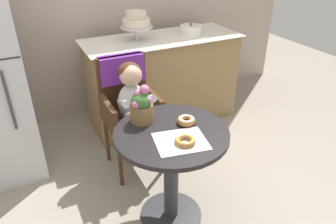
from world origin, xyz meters
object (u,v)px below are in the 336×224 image
wicker_chair (127,96)px  flower_vase (142,106)px  donut_front (186,120)px  seated_child (133,100)px  tiered_cake_stand (136,22)px  cafe_table (171,159)px  round_layer_cake (191,30)px  donut_mid (185,141)px

wicker_chair → flower_vase: flower_vase is taller
wicker_chair → donut_front: bearing=-72.9°
seated_child → donut_front: (0.16, -0.55, 0.07)m
tiered_cake_stand → seated_child: bearing=-114.3°
wicker_chair → donut_front: (0.16, -0.70, 0.10)m
cafe_table → tiered_cake_stand: tiered_cake_stand is taller
donut_front → round_layer_cake: size_ratio=0.56×
seated_child → donut_mid: (0.04, -0.74, 0.06)m
wicker_chair → flower_vase: bearing=-94.1°
cafe_table → tiered_cake_stand: bearing=77.4°
flower_vase → tiered_cake_stand: (0.40, 1.10, 0.25)m
donut_front → flower_vase: size_ratio=0.48×
flower_vase → round_layer_cake: (0.97, 1.08, 0.11)m
donut_front → flower_vase: 0.30m
tiered_cake_stand → flower_vase: bearing=-110.1°
donut_front → round_layer_cake: round_layer_cake is taller
donut_mid → tiered_cake_stand: bearing=79.1°
round_layer_cake → cafe_table: bearing=-123.8°
seated_child → donut_mid: bearing=-86.7°
flower_vase → tiered_cake_stand: 1.20m
round_layer_cake → donut_front: bearing=-120.5°
wicker_chair → tiered_cake_stand: 0.78m
cafe_table → wicker_chair: size_ratio=0.75×
tiered_cake_stand → donut_front: bearing=-97.4°
seated_child → donut_front: seated_child is taller
donut_mid → round_layer_cake: round_layer_cake is taller
seated_child → donut_mid: size_ratio=5.87×
wicker_chair → seated_child: (0.00, -0.16, 0.04)m
round_layer_cake → seated_child: bearing=-142.1°
seated_child → round_layer_cake: round_layer_cake is taller
cafe_table → flower_vase: bearing=119.7°
wicker_chair → flower_vase: 0.59m
donut_front → donut_mid: (-0.12, -0.19, -0.00)m
flower_vase → round_layer_cake: bearing=48.1°
cafe_table → flower_vase: (-0.11, 0.20, 0.32)m
cafe_table → donut_front: 0.27m
donut_mid → wicker_chair: bearing=92.8°
round_layer_cake → flower_vase: bearing=-131.9°
cafe_table → donut_front: bearing=18.3°
wicker_chair → donut_mid: bearing=-82.8°
cafe_table → donut_mid: size_ratio=5.82×
wicker_chair → donut_front: size_ratio=7.94×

